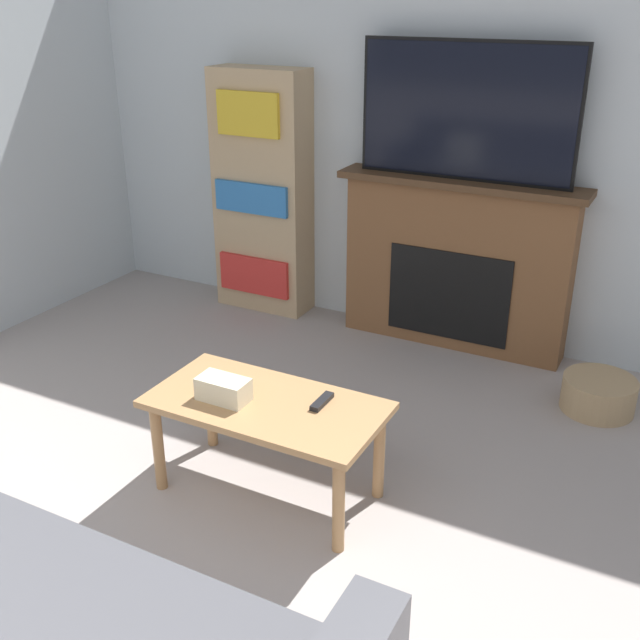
% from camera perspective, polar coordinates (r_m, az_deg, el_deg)
% --- Properties ---
extents(wall_back, '(5.84, 0.06, 2.70)m').
position_cam_1_polar(wall_back, '(4.63, 8.83, 14.91)').
color(wall_back, silver).
rests_on(wall_back, ground_plane).
extents(fireplace, '(1.47, 0.28, 1.05)m').
position_cam_1_polar(fireplace, '(4.63, 10.31, 4.27)').
color(fireplace, brown).
rests_on(fireplace, ground_plane).
extents(tv, '(1.25, 0.03, 0.76)m').
position_cam_1_polar(tv, '(4.40, 11.11, 15.32)').
color(tv, black).
rests_on(tv, fireplace).
extents(coffee_table, '(1.00, 0.52, 0.46)m').
position_cam_1_polar(coffee_table, '(3.22, -4.10, -7.22)').
color(coffee_table, '#A87A4C').
rests_on(coffee_table, ground_plane).
extents(tissue_box, '(0.22, 0.12, 0.10)m').
position_cam_1_polar(tissue_box, '(3.19, -7.37, -5.25)').
color(tissue_box, beige).
rests_on(tissue_box, coffee_table).
extents(remote_control, '(0.04, 0.15, 0.02)m').
position_cam_1_polar(remote_control, '(3.15, 0.15, -6.23)').
color(remote_control, black).
rests_on(remote_control, coffee_table).
extents(bookshelf, '(0.64, 0.29, 1.61)m').
position_cam_1_polar(bookshelf, '(5.07, -4.42, 9.57)').
color(bookshelf, tan).
rests_on(bookshelf, ground_plane).
extents(storage_basket, '(0.38, 0.38, 0.18)m').
position_cam_1_polar(storage_basket, '(4.24, 20.45, -5.32)').
color(storage_basket, tan).
rests_on(storage_basket, ground_plane).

